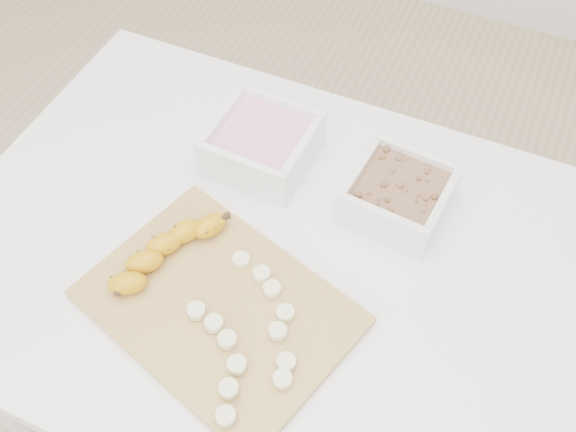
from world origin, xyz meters
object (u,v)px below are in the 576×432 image
at_px(table, 280,288).
at_px(bowl_yogurt, 262,143).
at_px(banana, 165,252).
at_px(bowl_granola, 398,194).
at_px(cutting_board, 219,307).

xyz_separation_m(table, bowl_yogurt, (-0.10, 0.16, 0.13)).
bearing_deg(banana, bowl_granola, 75.81).
height_order(bowl_granola, banana, bowl_granola).
xyz_separation_m(bowl_yogurt, bowl_granola, (0.23, -0.01, -0.00)).
distance_m(bowl_yogurt, bowl_granola, 0.23).
bearing_deg(table, bowl_yogurt, 122.72).
height_order(table, cutting_board, cutting_board).
distance_m(bowl_yogurt, banana, 0.24).
distance_m(bowl_granola, cutting_board, 0.32).
bearing_deg(banana, table, 64.48).
bearing_deg(banana, bowl_yogurt, 115.94).
bearing_deg(table, cutting_board, -109.04).
height_order(table, bowl_granola, bowl_granola).
bearing_deg(cutting_board, table, 70.96).
xyz_separation_m(bowl_yogurt, cutting_board, (0.06, -0.28, -0.03)).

